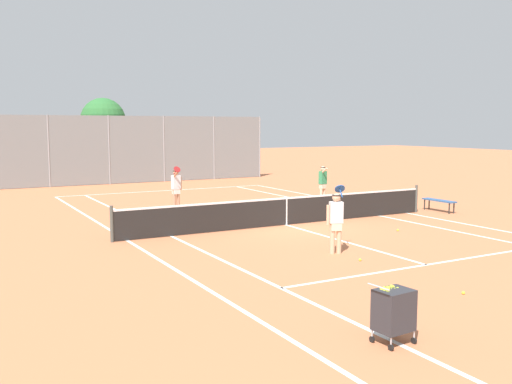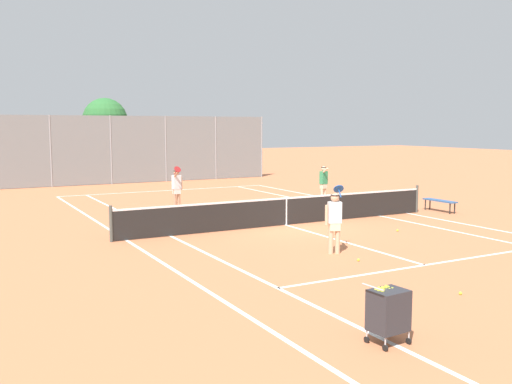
% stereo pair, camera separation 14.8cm
% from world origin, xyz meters
% --- Properties ---
extents(ground_plane, '(120.00, 120.00, 0.00)m').
position_xyz_m(ground_plane, '(0.00, 0.00, 0.00)').
color(ground_plane, '#C67047').
extents(court_line_markings, '(11.10, 23.90, 0.01)m').
position_xyz_m(court_line_markings, '(0.00, 0.00, 0.00)').
color(court_line_markings, white).
rests_on(court_line_markings, ground).
extents(tennis_net, '(12.00, 0.10, 1.07)m').
position_xyz_m(tennis_net, '(0.00, 0.00, 0.51)').
color(tennis_net, '#474C47').
rests_on(tennis_net, ground).
extents(ball_cart, '(0.66, 0.53, 0.96)m').
position_xyz_m(ball_cart, '(-4.19, -9.81, 0.53)').
color(ball_cart, '#2D2D33').
rests_on(ball_cart, ground).
extents(player_near_side, '(0.83, 0.69, 1.77)m').
position_xyz_m(player_near_side, '(-1.17, -4.31, 0.93)').
color(player_near_side, '#D8A884').
rests_on(player_near_side, ground).
extents(player_far_left, '(0.57, 0.81, 1.77)m').
position_xyz_m(player_far_left, '(-1.92, 5.32, 0.93)').
color(player_far_left, tan).
rests_on(player_far_left, ground).
extents(player_far_right, '(0.44, 0.53, 1.60)m').
position_xyz_m(player_far_right, '(4.48, 4.16, 0.91)').
color(player_far_right, beige).
rests_on(player_far_right, ground).
extents(loose_tennis_ball_0, '(0.07, 0.07, 0.07)m').
position_xyz_m(loose_tennis_ball_0, '(-1.17, -8.54, 0.03)').
color(loose_tennis_ball_0, '#D1DB33').
rests_on(loose_tennis_ball_0, ground).
extents(loose_tennis_ball_1, '(0.07, 0.07, 0.07)m').
position_xyz_m(loose_tennis_ball_1, '(-1.15, -5.31, 0.03)').
color(loose_tennis_ball_1, '#D1DB33').
rests_on(loose_tennis_ball_1, ground).
extents(loose_tennis_ball_2, '(0.07, 0.07, 0.07)m').
position_xyz_m(loose_tennis_ball_2, '(2.52, -2.69, 0.03)').
color(loose_tennis_ball_2, '#D1DB33').
rests_on(loose_tennis_ball_2, ground).
extents(courtside_bench, '(0.36, 1.50, 0.47)m').
position_xyz_m(courtside_bench, '(6.90, -0.28, 0.41)').
color(courtside_bench, '#33598C').
rests_on(courtside_bench, ground).
extents(back_fence, '(16.66, 0.08, 3.97)m').
position_xyz_m(back_fence, '(0.00, 16.61, 1.98)').
color(back_fence, gray).
rests_on(back_fence, ground).
extents(tree_behind_left, '(2.65, 2.65, 5.02)m').
position_xyz_m(tree_behind_left, '(-1.64, 18.31, 3.59)').
color(tree_behind_left, brown).
rests_on(tree_behind_left, ground).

